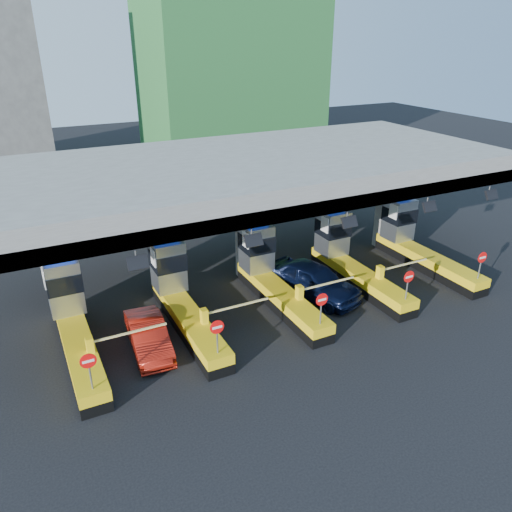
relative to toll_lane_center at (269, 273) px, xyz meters
name	(u,v)px	position (x,y,z in m)	size (l,w,h in m)	color
ground	(272,298)	(0.00, -0.28, -1.40)	(120.00, 120.00, 0.00)	black
toll_canopy	(247,174)	(0.00, 2.59, 4.74)	(28.00, 12.09, 7.00)	slate
toll_lane_far_left	(72,317)	(-10.00, 0.00, 0.00)	(4.43, 8.00, 4.16)	black
toll_lane_left	(179,293)	(-5.00, 0.00, 0.00)	(4.43, 8.00, 4.16)	black
toll_lane_center	(269,273)	(0.00, 0.00, 0.00)	(4.43, 8.00, 4.16)	black
toll_lane_right	(347,255)	(5.00, 0.00, 0.00)	(4.43, 8.00, 4.16)	black
toll_lane_far_right	(414,240)	(10.00, 0.00, 0.00)	(4.43, 8.00, 4.16)	black
bg_building_scaffold	(229,21)	(12.00, 31.72, 12.60)	(18.00, 12.00, 28.00)	#1E5926
van	(314,280)	(2.16, -1.01, -0.47)	(2.19, 5.44, 1.85)	black
red_car	(148,336)	(-7.12, -1.95, -0.68)	(1.51, 4.34, 1.43)	maroon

